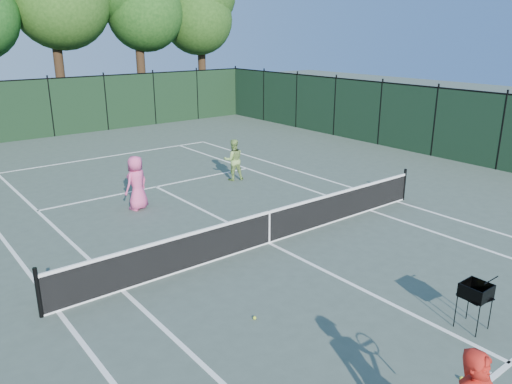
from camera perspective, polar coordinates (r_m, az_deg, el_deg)
ground at (r=13.28m, az=1.49°, el=-5.85°), size 90.00×90.00×0.00m
sideline_doubles_left at (r=11.00m, az=-21.68°, el=-12.55°), size 0.10×23.77×0.01m
sideline_doubles_right at (r=17.09m, az=15.81°, el=-1.04°), size 0.10×23.77×0.01m
sideline_singles_left at (r=11.37m, az=-15.00°, el=-10.81°), size 0.10×23.77×0.01m
sideline_singles_right at (r=16.05m, az=12.89°, el=-2.04°), size 0.10×23.77×0.01m
baseline_far at (r=23.23m, az=-17.59°, el=3.73°), size 10.97×0.10×0.01m
service_line_near at (r=9.89m, az=27.05°, el=-17.01°), size 8.23×0.10×0.01m
service_line_far at (r=18.36m, az=-11.36°, el=0.59°), size 8.23×0.10×0.01m
center_service_line at (r=13.28m, az=1.49°, el=-5.84°), size 0.10×12.80×0.01m
tennis_net at (r=13.10m, az=1.50°, el=-3.94°), size 11.69×0.09×1.06m
fence_far at (r=28.69m, az=-22.37°, el=8.84°), size 24.00×0.05×3.00m
fence_right at (r=22.22m, az=26.25°, el=6.07°), size 0.05×36.00×3.00m
player_pink at (r=15.95m, az=-13.48°, el=1.03°), size 0.98×0.81×1.71m
player_green at (r=18.68m, az=-2.60°, el=3.70°), size 0.91×0.82×1.55m
ball_hopper at (r=10.22m, az=23.84°, el=-10.34°), size 0.56×0.56×0.92m
loose_ball_near_cart at (r=9.16m, az=22.46°, el=-19.09°), size 0.07×0.07×0.07m
loose_ball_midcourt at (r=10.00m, az=-0.16°, el=-14.19°), size 0.07×0.07×0.07m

